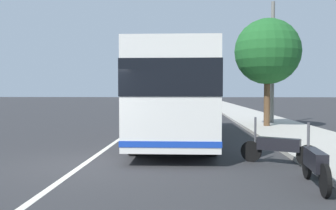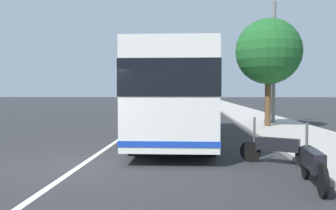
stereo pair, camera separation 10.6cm
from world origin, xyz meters
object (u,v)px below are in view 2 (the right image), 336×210
at_px(motorcycle_angled, 313,164).
at_px(utility_pole, 274,64).
at_px(car_behind_bus, 136,103).
at_px(roadside_tree_mid_block, 268,52).
at_px(motorcycle_nearest_curb, 277,148).
at_px(car_far_distant, 185,103).
at_px(car_side_street, 189,106).
at_px(car_ahead_same_lane, 190,99).
at_px(coach_bus, 176,92).

height_order(motorcycle_angled, utility_pole, utility_pole).
height_order(car_behind_bus, roadside_tree_mid_block, roadside_tree_mid_block).
distance_m(motorcycle_nearest_curb, car_behind_bus, 30.75).
height_order(car_behind_bus, car_far_distant, car_far_distant).
xyz_separation_m(car_side_street, utility_pole, (-9.89, -4.86, 2.85)).
xyz_separation_m(car_side_street, car_behind_bus, (8.35, 5.86, 0.01)).
bearing_deg(motorcycle_angled, car_ahead_same_lane, 8.90).
bearing_deg(roadside_tree_mid_block, coach_bus, 135.62).
xyz_separation_m(motorcycle_nearest_curb, utility_pole, (11.39, -2.50, 3.08)).
bearing_deg(car_side_street, motorcycle_nearest_curb, -172.25).
bearing_deg(car_behind_bus, car_side_street, 35.79).
height_order(car_ahead_same_lane, car_far_distant, car_ahead_same_lane).
bearing_deg(motorcycle_nearest_curb, motorcycle_angled, 122.23).
bearing_deg(car_side_street, motorcycle_angled, -172.40).
bearing_deg(car_far_distant, roadside_tree_mid_block, -170.84).
relative_size(car_far_distant, roadside_tree_mid_block, 0.84).
relative_size(car_side_street, utility_pole, 0.65).
xyz_separation_m(car_far_distant, roadside_tree_mid_block, (-19.96, -4.61, 3.27)).
height_order(motorcycle_angled, car_side_street, car_side_street).
bearing_deg(motorcycle_nearest_curb, coach_bus, -30.52).
relative_size(motorcycle_nearest_curb, car_side_street, 0.40).
xyz_separation_m(car_ahead_same_lane, utility_pole, (-31.29, -4.83, 2.78)).
bearing_deg(car_behind_bus, motorcycle_nearest_curb, 16.24).
xyz_separation_m(coach_bus, car_side_street, (16.68, -0.51, -1.22)).
relative_size(motorcycle_angled, motorcycle_nearest_curb, 1.11).
xyz_separation_m(motorcycle_angled, car_side_street, (23.50, 2.54, 0.22)).
bearing_deg(utility_pole, motorcycle_angled, 170.34).
relative_size(coach_bus, roadside_tree_mid_block, 1.83).
xyz_separation_m(car_behind_bus, utility_pole, (-18.24, -10.72, 2.84)).
height_order(coach_bus, car_side_street, coach_bus).
relative_size(coach_bus, car_ahead_same_lane, 2.43).
xyz_separation_m(motorcycle_nearest_curb, roadside_tree_mid_block, (9.32, -1.75, 3.54)).
bearing_deg(car_far_distant, car_side_street, 179.75).
distance_m(coach_bus, utility_pole, 8.81).
distance_m(roadside_tree_mid_block, utility_pole, 2.25).
distance_m(coach_bus, motorcycle_nearest_curb, 5.61).
xyz_separation_m(car_side_street, car_ahead_same_lane, (21.40, -0.03, 0.07)).
bearing_deg(utility_pole, car_side_street, 26.16).
bearing_deg(motorcycle_angled, utility_pole, -3.97).
distance_m(coach_bus, roadside_tree_mid_block, 6.93).
bearing_deg(roadside_tree_mid_block, car_behind_bus, 26.14).
height_order(motorcycle_nearest_curb, car_far_distant, car_far_distant).
xyz_separation_m(motorcycle_nearest_curb, car_behind_bus, (29.63, 8.21, 0.25)).
relative_size(car_side_street, car_ahead_same_lane, 1.07).
bearing_deg(car_behind_bus, motorcycle_angled, 15.51).
distance_m(car_behind_bus, car_far_distant, 5.37).
relative_size(car_behind_bus, utility_pole, 0.56).
height_order(car_far_distant, utility_pole, utility_pole).
distance_m(car_side_street, car_behind_bus, 10.20).
relative_size(coach_bus, motorcycle_nearest_curb, 5.63).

